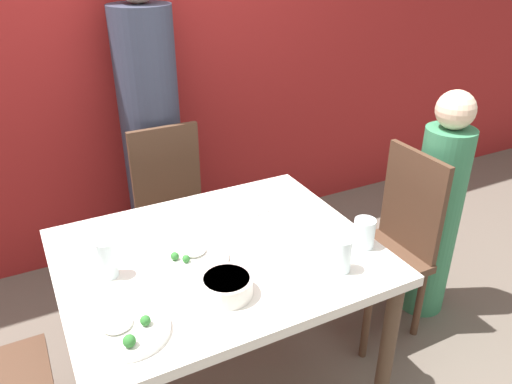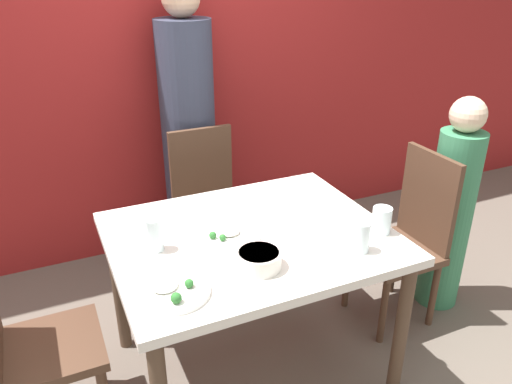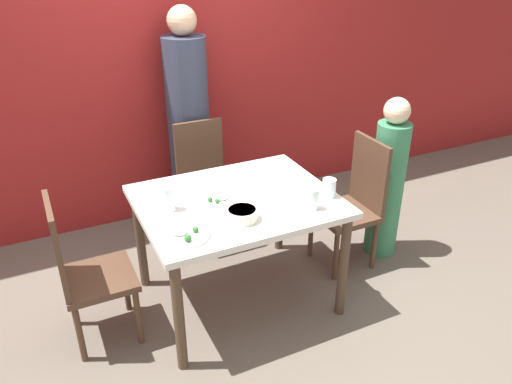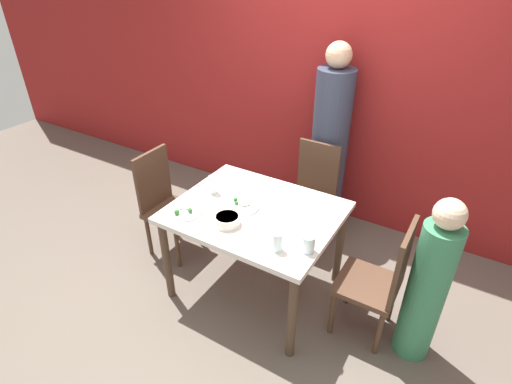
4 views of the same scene
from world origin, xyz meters
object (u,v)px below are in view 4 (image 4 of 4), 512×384
bowl_curry (227,220)px  plate_rice_adult (242,205)px  person_adult (329,147)px  person_child (427,287)px  chair_adult_spot (312,193)px  glass_water_tall (213,185)px  chair_child_spot (380,280)px

bowl_curry → plate_rice_adult: (-0.03, 0.23, -0.02)m
person_adult → person_child: bearing=-44.3°
chair_adult_spot → person_child: person_child is taller
person_adult → glass_water_tall: person_adult is taller
person_adult → chair_adult_spot: bearing=-90.0°
chair_adult_spot → chair_child_spot: 1.14m
bowl_curry → plate_rice_adult: bowl_curry is taller
chair_child_spot → person_child: (0.28, -0.00, 0.08)m
person_child → chair_adult_spot: bearing=145.7°
plate_rice_adult → glass_water_tall: bearing=170.3°
chair_child_spot → plate_rice_adult: bearing=-86.2°
person_adult → person_child: (1.12, -1.10, -0.24)m
plate_rice_adult → bowl_curry: bearing=-82.7°
bowl_curry → person_adult: bearing=83.2°
person_child → plate_rice_adult: bearing=-177.0°
person_adult → plate_rice_adult: 1.18m
person_adult → bowl_curry: size_ratio=9.88×
person_child → glass_water_tall: person_child is taller
person_child → glass_water_tall: size_ratio=8.60×
chair_adult_spot → person_adult: size_ratio=0.54×
chair_child_spot → bowl_curry: size_ratio=5.35×
glass_water_tall → bowl_curry: bearing=-41.0°
plate_rice_adult → person_adult: bearing=80.5°
person_child → bowl_curry: 1.34m
bowl_curry → plate_rice_adult: 0.24m
person_child → bowl_curry: (-1.29, -0.30, 0.22)m
chair_child_spot → person_adult: bearing=-142.5°
glass_water_tall → plate_rice_adult: bearing=-9.7°
chair_child_spot → plate_rice_adult: chair_child_spot is taller
chair_adult_spot → plate_rice_adult: bearing=-103.2°
chair_adult_spot → person_child: 1.36m
person_adult → glass_water_tall: size_ratio=12.34×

